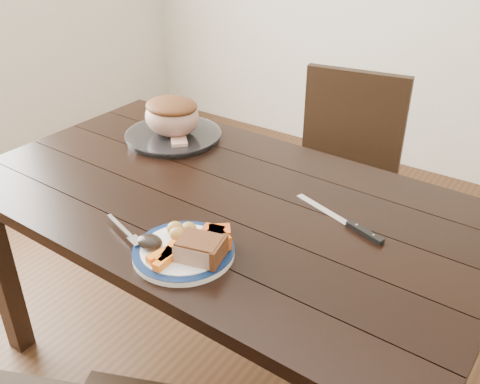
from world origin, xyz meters
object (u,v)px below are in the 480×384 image
Objects in this scene: dining_table at (222,222)px; carving_knife at (354,226)px; pork_slice at (200,249)px; fork at (126,232)px; roast_joint at (172,117)px; dinner_plate at (184,252)px; serving_platter at (173,136)px; chair_far at (342,174)px.

dining_table is 5.24× the size of carving_knife.
pork_slice is at bearing -63.35° from dining_table.
roast_joint is at bearing 137.59° from fork.
dining_table is 0.32m from dinner_plate.
pork_slice is (0.55, -0.54, 0.04)m from serving_platter.
roast_joint is at bearing 148.74° from dining_table.
chair_far is at bearing 46.23° from serving_platter.
chair_far reaches higher than dining_table.
fork reaches higher than carving_knife.
carving_knife is at bearing -12.49° from roast_joint.
chair_far is 0.78m from carving_knife.
pork_slice is 0.51× the size of roast_joint.
dinner_plate is 0.18m from fork.
pork_slice is 0.35× the size of carving_knife.
dining_table is 1.75× the size of chair_far.
chair_far is 0.75m from roast_joint.
serving_platter is (-0.48, -0.50, 0.23)m from chair_far.
dinner_plate reaches higher than carving_knife.
dinner_plate is 0.75× the size of serving_platter.
pork_slice is 0.62× the size of fork.
dinner_plate is 1.50× the size of fork.
pork_slice is (0.06, -0.00, 0.04)m from dinner_plate.
fork reaches higher than dining_table.
chair_far is 5.34× the size of fork.
chair_far reaches higher than serving_platter.
dinner_plate is at bearing -47.55° from serving_platter.
chair_far is at bearing 46.23° from roast_joint.
dining_table is 4.70× the size of serving_platter.
carving_knife is (0.32, -0.67, 0.23)m from chair_far.
serving_platter reaches higher than dining_table.
roast_joint is at bearing -173.79° from carving_knife.
serving_platter is 1.12× the size of carving_knife.
carving_knife is at bearing 9.09° from dining_table.
carving_knife is at bearing 56.99° from fork.
fork is 0.62m from carving_knife.
pork_slice is 0.23m from fork.
chair_far reaches higher than fork.
serving_platter is at bearing 36.65° from chair_far.
carving_knife is (0.25, 0.36, -0.04)m from pork_slice.
pork_slice is at bearing 84.32° from chair_far.
dinner_plate is (0.01, -1.03, 0.23)m from chair_far.
roast_joint reaches higher than dinner_plate.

